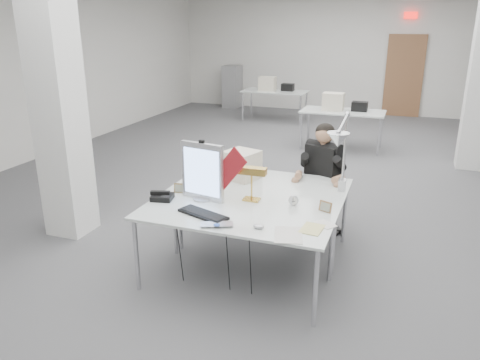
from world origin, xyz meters
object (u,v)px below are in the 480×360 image
at_px(seated_person, 323,161).
at_px(bankers_lamp, 252,183).
at_px(architect_lamp, 341,156).
at_px(monitor, 202,172).
at_px(desk_phone, 162,197).
at_px(beige_monitor, 242,165).
at_px(desk_main, 235,214).
at_px(office_chair, 322,189).
at_px(laptop, 217,227).

bearing_deg(seated_person, bankers_lamp, -93.35).
distance_m(bankers_lamp, architect_lamp, 0.90).
xyz_separation_m(monitor, bankers_lamp, (0.46, 0.13, -0.10)).
xyz_separation_m(desk_phone, beige_monitor, (0.52, 0.88, 0.13)).
bearing_deg(desk_main, architect_lamp, 39.64).
bearing_deg(office_chair, bankers_lamp, -92.38).
bearing_deg(beige_monitor, bankers_lamp, -43.83).
xyz_separation_m(office_chair, beige_monitor, (-0.82, -0.54, 0.37)).
bearing_deg(monitor, office_chair, 62.85).
relative_size(monitor, laptop, 2.02).
bearing_deg(laptop, architect_lamp, 28.06).
xyz_separation_m(seated_person, desk_phone, (-1.34, -1.37, -0.12)).
relative_size(bankers_lamp, architect_lamp, 0.41).
xyz_separation_m(seated_person, bankers_lamp, (-0.50, -1.09, 0.04)).
bearing_deg(laptop, desk_phone, 127.83).
distance_m(laptop, desk_phone, 0.88).
relative_size(desk_main, beige_monitor, 5.38).
bearing_deg(desk_main, laptop, -95.50).
bearing_deg(bankers_lamp, laptop, -97.44).
bearing_deg(desk_phone, office_chair, 34.71).
bearing_deg(office_chair, architect_lamp, -48.43).
bearing_deg(office_chair, desk_main, -88.40).
relative_size(monitor, bankers_lamp, 1.55).
distance_m(office_chair, bankers_lamp, 1.30).
xyz_separation_m(laptop, beige_monitor, (-0.24, 1.31, 0.15)).
bearing_deg(beige_monitor, desk_main, -55.35).
height_order(laptop, beige_monitor, beige_monitor).
distance_m(desk_phone, beige_monitor, 1.03).
bearing_deg(beige_monitor, office_chair, 51.94).
xyz_separation_m(office_chair, bankers_lamp, (-0.50, -1.14, 0.39)).
height_order(desk_main, desk_phone, desk_phone).
distance_m(desk_main, monitor, 0.56).
xyz_separation_m(monitor, beige_monitor, (0.15, 0.73, -0.13)).
bearing_deg(seated_person, beige_monitor, -127.53).
xyz_separation_m(office_chair, laptop, (-0.57, -1.85, 0.22)).
relative_size(office_chair, monitor, 1.91).
bearing_deg(beige_monitor, desk_phone, -102.22).
xyz_separation_m(monitor, desk_phone, (-0.37, -0.15, -0.26)).
relative_size(desk_main, office_chair, 1.65).
bearing_deg(laptop, beige_monitor, 77.96).
relative_size(desk_phone, beige_monitor, 0.61).
xyz_separation_m(laptop, architect_lamp, (0.87, 1.05, 0.43)).
xyz_separation_m(office_chair, desk_phone, (-1.34, -1.42, 0.24)).
relative_size(desk_main, monitor, 3.15).
bearing_deg(monitor, desk_main, -17.57).
height_order(office_chair, architect_lamp, architect_lamp).
bearing_deg(desk_main, monitor, 152.38).
bearing_deg(architect_lamp, office_chair, 132.96).
height_order(desk_main, office_chair, office_chair).
bearing_deg(bankers_lamp, beige_monitor, 116.00).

